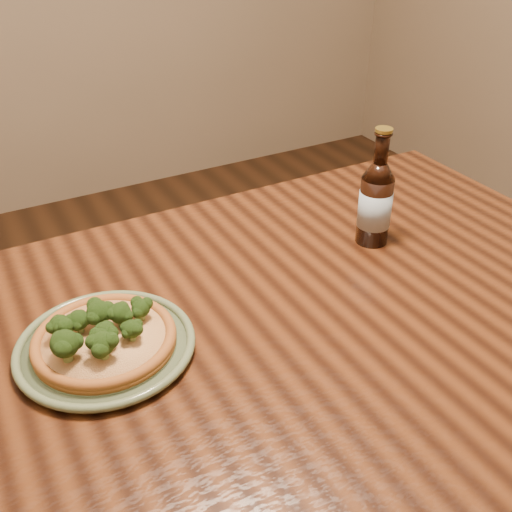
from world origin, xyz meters
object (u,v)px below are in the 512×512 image
table (225,377)px  beer_bottle (375,202)px  plate (106,346)px  pizza (103,337)px

table → beer_bottle: beer_bottle is taller
table → plate: 0.21m
beer_bottle → plate: bearing=162.3°
table → pizza: 0.22m
table → plate: bearing=162.8°
plate → pizza: pizza is taller
table → pizza: bearing=163.2°
plate → beer_bottle: size_ratio=1.17×
pizza → plate: bearing=17.8°
plate → pizza: 0.02m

